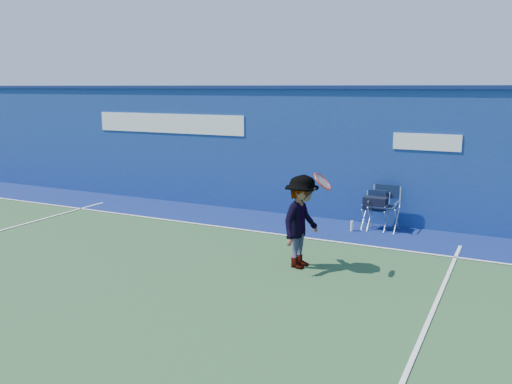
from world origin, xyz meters
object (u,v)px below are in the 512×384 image
at_px(directors_chair_left, 375,213).
at_px(tennis_player, 302,221).
at_px(water_bottle, 352,226).
at_px(directors_chair_right, 384,216).

xyz_separation_m(directors_chair_left, tennis_player, (-0.52, -3.06, 0.45)).
relative_size(water_bottle, tennis_player, 0.13).
bearing_deg(water_bottle, directors_chair_left, 44.56).
xyz_separation_m(water_bottle, tennis_player, (-0.12, -2.66, 0.69)).
distance_m(directors_chair_right, tennis_player, 3.18).
distance_m(directors_chair_left, tennis_player, 3.13).
xyz_separation_m(directors_chair_left, directors_chair_right, (0.18, 0.00, -0.05)).
bearing_deg(directors_chair_left, directors_chair_right, 1.36).
relative_size(directors_chair_left, directors_chair_right, 0.87).
bearing_deg(water_bottle, tennis_player, -92.55).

